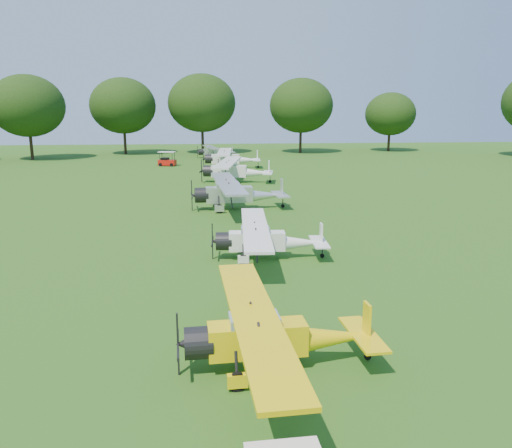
{
  "coord_description": "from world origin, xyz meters",
  "views": [
    {
      "loc": [
        -1.59,
        -27.56,
        7.17
      ],
      "look_at": [
        0.89,
        -2.65,
        1.4
      ],
      "focal_mm": 35.0,
      "sensor_mm": 36.0,
      "label": 1
    }
  ],
  "objects_px": {
    "aircraft_7": "(215,151)",
    "golf_cart": "(167,161)",
    "aircraft_5": "(234,169)",
    "aircraft_6": "(230,157)",
    "aircraft_4": "(236,192)",
    "aircraft_3": "(266,238)",
    "aircraft_2": "(272,333)"
  },
  "relations": [
    {
      "from": "aircraft_4",
      "to": "golf_cart",
      "type": "xyz_separation_m",
      "value": [
        -7.23,
        29.61,
        -0.68
      ]
    },
    {
      "from": "aircraft_7",
      "to": "golf_cart",
      "type": "bearing_deg",
      "value": -130.18
    },
    {
      "from": "aircraft_3",
      "to": "aircraft_6",
      "type": "xyz_separation_m",
      "value": [
        0.12,
        39.03,
        0.28
      ]
    },
    {
      "from": "aircraft_2",
      "to": "aircraft_3",
      "type": "height_order",
      "value": "aircraft_2"
    },
    {
      "from": "aircraft_2",
      "to": "aircraft_7",
      "type": "relative_size",
      "value": 1.01
    },
    {
      "from": "aircraft_2",
      "to": "aircraft_4",
      "type": "bearing_deg",
      "value": 86.06
    },
    {
      "from": "aircraft_2",
      "to": "aircraft_3",
      "type": "distance_m",
      "value": 10.63
    },
    {
      "from": "aircraft_4",
      "to": "golf_cart",
      "type": "distance_m",
      "value": 30.48
    },
    {
      "from": "aircraft_6",
      "to": "aircraft_7",
      "type": "bearing_deg",
      "value": 100.68
    },
    {
      "from": "aircraft_7",
      "to": "golf_cart",
      "type": "relative_size",
      "value": 3.81
    },
    {
      "from": "aircraft_6",
      "to": "aircraft_3",
      "type": "bearing_deg",
      "value": -86.24
    },
    {
      "from": "aircraft_2",
      "to": "aircraft_7",
      "type": "xyz_separation_m",
      "value": [
        -0.47,
        63.48,
        -0.01
      ]
    },
    {
      "from": "aircraft_6",
      "to": "aircraft_7",
      "type": "distance_m",
      "value": 13.97
    },
    {
      "from": "aircraft_2",
      "to": "aircraft_5",
      "type": "bearing_deg",
      "value": 85.42
    },
    {
      "from": "aircraft_2",
      "to": "aircraft_3",
      "type": "xyz_separation_m",
      "value": [
        1.06,
        10.58,
        -0.01
      ]
    },
    {
      "from": "aircraft_3",
      "to": "aircraft_7",
      "type": "distance_m",
      "value": 52.92
    },
    {
      "from": "aircraft_4",
      "to": "aircraft_7",
      "type": "height_order",
      "value": "aircraft_4"
    },
    {
      "from": "aircraft_3",
      "to": "golf_cart",
      "type": "bearing_deg",
      "value": 104.03
    },
    {
      "from": "aircraft_6",
      "to": "aircraft_2",
      "type": "bearing_deg",
      "value": -87.43
    },
    {
      "from": "golf_cart",
      "to": "aircraft_6",
      "type": "bearing_deg",
      "value": -8.51
    },
    {
      "from": "aircraft_7",
      "to": "aircraft_3",
      "type": "bearing_deg",
      "value": -97.82
    },
    {
      "from": "golf_cart",
      "to": "aircraft_5",
      "type": "bearing_deg",
      "value": -50.82
    },
    {
      "from": "aircraft_6",
      "to": "golf_cart",
      "type": "xyz_separation_m",
      "value": [
        -8.02,
        3.14,
        -0.7
      ]
    },
    {
      "from": "golf_cart",
      "to": "aircraft_4",
      "type": "bearing_deg",
      "value": -63.41
    },
    {
      "from": "aircraft_2",
      "to": "aircraft_4",
      "type": "xyz_separation_m",
      "value": [
        0.39,
        23.14,
        0.24
      ]
    },
    {
      "from": "golf_cart",
      "to": "aircraft_2",
      "type": "bearing_deg",
      "value": -69.74
    },
    {
      "from": "aircraft_4",
      "to": "aircraft_7",
      "type": "xyz_separation_m",
      "value": [
        -0.85,
        40.34,
        -0.25
      ]
    },
    {
      "from": "aircraft_5",
      "to": "aircraft_6",
      "type": "bearing_deg",
      "value": 98.79
    },
    {
      "from": "aircraft_5",
      "to": "aircraft_6",
      "type": "xyz_separation_m",
      "value": [
        0.15,
        12.76,
        -0.01
      ]
    },
    {
      "from": "aircraft_2",
      "to": "aircraft_5",
      "type": "distance_m",
      "value": 36.86
    },
    {
      "from": "aircraft_2",
      "to": "aircraft_6",
      "type": "height_order",
      "value": "aircraft_6"
    },
    {
      "from": "aircraft_2",
      "to": "golf_cart",
      "type": "distance_m",
      "value": 53.19
    }
  ]
}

